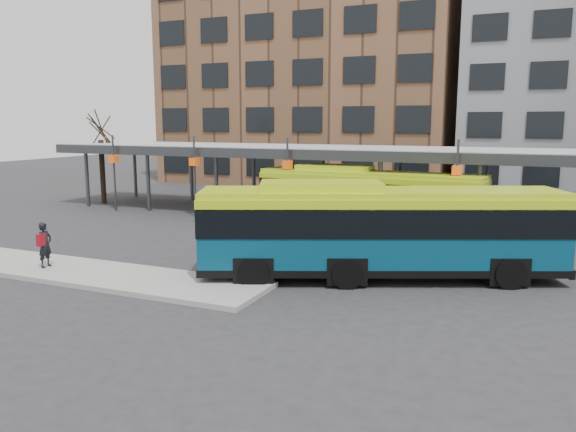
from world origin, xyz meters
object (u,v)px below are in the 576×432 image
object	(u,v)px
bus_front	(378,229)
bus_rear	(368,196)
tree	(102,168)
pedestrian	(45,245)

from	to	relation	value
bus_front	bus_rear	distance (m)	9.82
tree	bus_rear	world-z (taller)	tree
pedestrian	bus_front	bearing A→B (deg)	-75.29
bus_rear	pedestrian	distance (m)	16.11
tree	pedestrian	xyz separation A→B (m)	(10.59, -15.21, -1.38)
tree	bus_rear	distance (m)	19.50
tree	pedestrian	size ratio (longest dim) A/B	3.26
bus_rear	pedestrian	bearing A→B (deg)	-118.11
bus_front	pedestrian	size ratio (longest dim) A/B	7.50
bus_front	bus_rear	xyz separation A→B (m)	(-2.97, 9.36, -0.12)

